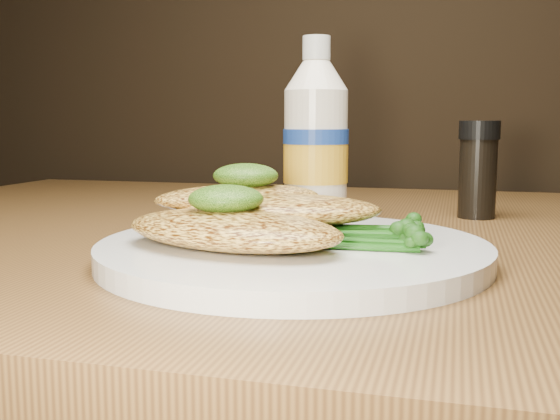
# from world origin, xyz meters

# --- Properties ---
(plate) EXTENTS (0.30, 0.30, 0.02)m
(plate) POSITION_xyz_m (0.01, 0.88, 0.76)
(plate) COLOR white
(plate) RESTS_ON dining_table
(chicken_front) EXTENTS (0.19, 0.13, 0.03)m
(chicken_front) POSITION_xyz_m (-0.03, 0.84, 0.78)
(chicken_front) COLOR #EDB64B
(chicken_front) RESTS_ON plate
(chicken_mid) EXTENTS (0.18, 0.11, 0.03)m
(chicken_mid) POSITION_xyz_m (-0.01, 0.90, 0.79)
(chicken_mid) COLOR #EDB64B
(chicken_mid) RESTS_ON plate
(chicken_back) EXTENTS (0.16, 0.14, 0.02)m
(chicken_back) POSITION_xyz_m (-0.05, 0.92, 0.79)
(chicken_back) COLOR #EDB64B
(chicken_back) RESTS_ON plate
(pesto_front) EXTENTS (0.07, 0.06, 0.02)m
(pesto_front) POSITION_xyz_m (-0.04, 0.85, 0.80)
(pesto_front) COLOR #123307
(pesto_front) RESTS_ON chicken_front
(pesto_back) EXTENTS (0.06, 0.06, 0.02)m
(pesto_back) POSITION_xyz_m (-0.05, 0.92, 0.81)
(pesto_back) COLOR #123307
(pesto_back) RESTS_ON chicken_back
(broccolini_bundle) EXTENTS (0.18, 0.15, 0.02)m
(broccolini_bundle) POSITION_xyz_m (0.05, 0.88, 0.78)
(broccolini_bundle) COLOR #1A5212
(broccolini_bundle) RESTS_ON plate
(mayo_bottle) EXTENTS (0.08, 0.08, 0.19)m
(mayo_bottle) POSITION_xyz_m (-0.02, 1.08, 0.85)
(mayo_bottle) COLOR white
(mayo_bottle) RESTS_ON dining_table
(pepper_grinder) EXTENTS (0.05, 0.05, 0.11)m
(pepper_grinder) POSITION_xyz_m (0.15, 1.16, 0.80)
(pepper_grinder) COLOR black
(pepper_grinder) RESTS_ON dining_table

